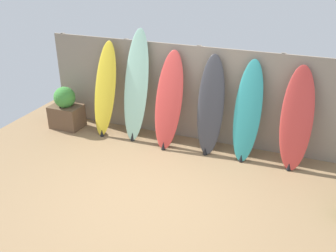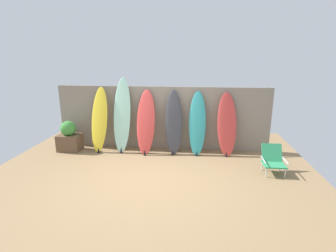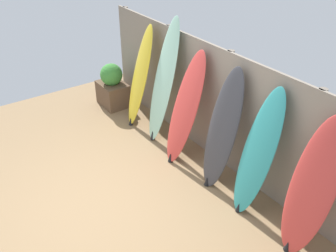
# 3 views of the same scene
# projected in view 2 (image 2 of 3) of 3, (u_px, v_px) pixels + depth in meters

# --- Properties ---
(ground) EXTENTS (7.68, 7.68, 0.00)m
(ground) POSITION_uv_depth(u_px,v_px,m) (151.00, 178.00, 5.85)
(ground) COLOR #8E704C
(fence_back) EXTENTS (6.08, 0.11, 1.80)m
(fence_back) POSITION_uv_depth(u_px,v_px,m) (162.00, 118.00, 7.54)
(fence_back) COLOR gray
(fence_back) RESTS_ON ground
(surfboard_yellow_0) EXTENTS (0.52, 0.60, 1.80)m
(surfboard_yellow_0) POSITION_uv_depth(u_px,v_px,m) (99.00, 120.00, 7.33)
(surfboard_yellow_0) COLOR yellow
(surfboard_yellow_0) RESTS_ON ground
(surfboard_seafoam_1) EXTENTS (0.49, 0.57, 2.06)m
(surfboard_seafoam_1) POSITION_uv_depth(u_px,v_px,m) (122.00, 116.00, 7.29)
(surfboard_seafoam_1) COLOR #9ED6BC
(surfboard_seafoam_1) RESTS_ON ground
(surfboard_red_2) EXTENTS (0.50, 0.64, 1.74)m
(surfboard_red_2) POSITION_uv_depth(u_px,v_px,m) (146.00, 122.00, 7.19)
(surfboard_red_2) COLOR #D13D38
(surfboard_red_2) RESTS_ON ground
(surfboard_charcoal_3) EXTENTS (0.52, 0.58, 1.74)m
(surfboard_charcoal_3) POSITION_uv_depth(u_px,v_px,m) (174.00, 123.00, 7.17)
(surfboard_charcoal_3) COLOR #38383D
(surfboard_charcoal_3) RESTS_ON ground
(surfboard_teal_4) EXTENTS (0.45, 0.53, 1.71)m
(surfboard_teal_4) POSITION_uv_depth(u_px,v_px,m) (197.00, 124.00, 7.11)
(surfboard_teal_4) COLOR teal
(surfboard_teal_4) RESTS_ON ground
(surfboard_red_5) EXTENTS (0.57, 0.58, 1.69)m
(surfboard_red_5) POSITION_uv_depth(u_px,v_px,m) (227.00, 125.00, 7.04)
(surfboard_red_5) COLOR #D13D38
(surfboard_red_5) RESTS_ON ground
(beach_chair) EXTENTS (0.50, 0.58, 0.63)m
(beach_chair) POSITION_uv_depth(u_px,v_px,m) (273.00, 159.00, 6.05)
(beach_chair) COLOR silver
(beach_chair) RESTS_ON ground
(planter_box) EXTENTS (0.62, 0.46, 0.86)m
(planter_box) POSITION_uv_depth(u_px,v_px,m) (69.00, 137.00, 7.44)
(planter_box) COLOR brown
(planter_box) RESTS_ON ground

